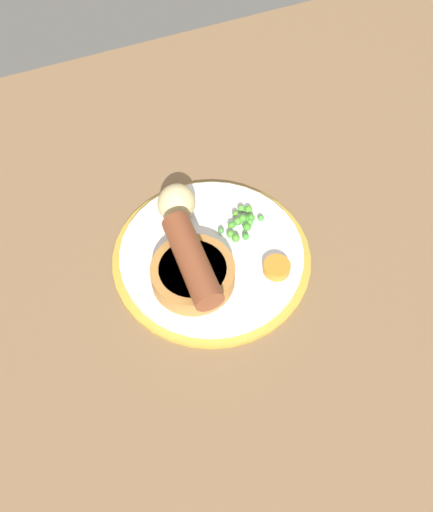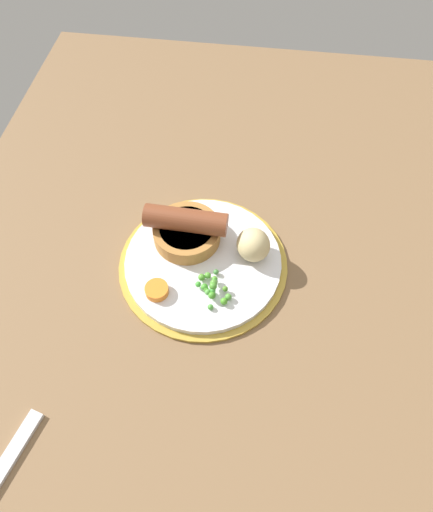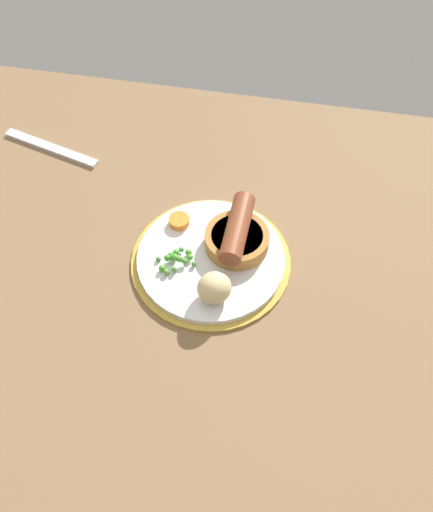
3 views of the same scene
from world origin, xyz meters
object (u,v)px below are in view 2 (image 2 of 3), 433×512
Objects in this scene: dinner_plate at (203,263)px; pea_pile at (212,287)px; sausage_pudding at (187,228)px; carrot_slice_2 at (157,290)px; potato_chunk_0 at (253,245)px.

pea_pile reaches higher than dinner_plate.
dinner_plate is 4.21× the size of pea_pile.
pea_pile is at bearing -58.01° from sausage_pudding.
carrot_slice_2 is (9.12, -2.41, -1.64)cm from sausage_pudding.
pea_pile is (7.98, 4.66, -1.27)cm from sausage_pudding.
pea_pile is 1.17× the size of potato_chunk_0.
potato_chunk_0 is (-1.77, 6.55, 3.11)cm from dinner_plate.
sausage_pudding is 9.57cm from carrot_slice_2.
dinner_plate is 4.93× the size of potato_chunk_0.
dinner_plate is 7.88cm from carrot_slice_2.
sausage_pudding reaches higher than dinner_plate.
potato_chunk_0 is (1.55, 9.27, 0.07)cm from sausage_pudding.
potato_chunk_0 is at bearing 122.93° from carrot_slice_2.
sausage_pudding reaches higher than pea_pile.
dinner_plate is 5.35cm from pea_pile.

